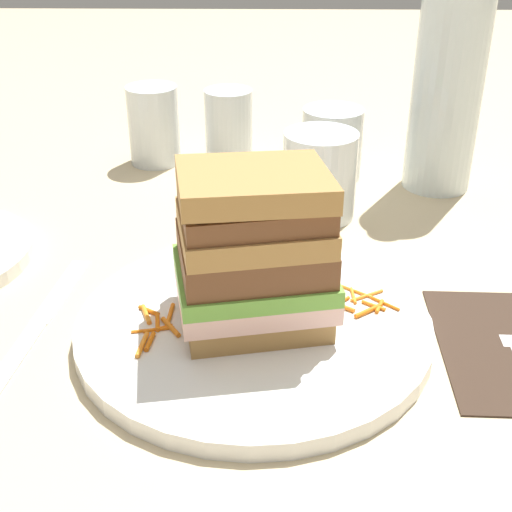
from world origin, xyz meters
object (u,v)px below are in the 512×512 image
at_px(main_plate, 255,326).
at_px(empty_tumbler_2, 229,125).
at_px(empty_tumbler_0, 332,144).
at_px(empty_tumbler_1, 154,125).
at_px(juice_glass, 319,181).
at_px(knife, 37,324).
at_px(water_bottle, 451,60).
at_px(sandwich, 254,251).

xyz_separation_m(main_plate, empty_tumbler_2, (-0.04, 0.39, 0.04)).
bearing_deg(empty_tumbler_0, main_plate, -104.44).
bearing_deg(empty_tumbler_1, empty_tumbler_0, -11.76).
relative_size(empty_tumbler_0, empty_tumbler_1, 0.87).
relative_size(main_plate, empty_tumbler_2, 3.18).
height_order(juice_glass, empty_tumbler_1, empty_tumbler_1).
bearing_deg(knife, empty_tumbler_0, 50.66).
xyz_separation_m(main_plate, empty_tumbler_1, (-0.13, 0.38, 0.04)).
xyz_separation_m(water_bottle, empty_tumbler_1, (-0.34, 0.07, -0.10)).
bearing_deg(juice_glass, water_bottle, 30.29).
xyz_separation_m(empty_tumbler_1, empty_tumbler_2, (0.09, 0.02, -0.00)).
relative_size(main_plate, juice_glass, 3.06).
height_order(sandwich, empty_tumbler_0, sandwich).
bearing_deg(knife, empty_tumbler_2, 70.22).
xyz_separation_m(empty_tumbler_0, empty_tumbler_1, (-0.22, 0.05, 0.01)).
relative_size(main_plate, empty_tumbler_0, 3.36).
relative_size(main_plate, water_bottle, 0.88).
bearing_deg(empty_tumbler_2, empty_tumbler_1, -170.53).
xyz_separation_m(main_plate, juice_glass, (0.06, 0.22, 0.03)).
xyz_separation_m(juice_glass, empty_tumbler_1, (-0.20, 0.15, 0.01)).
xyz_separation_m(main_plate, sandwich, (-0.00, 0.00, 0.07)).
bearing_deg(empty_tumbler_1, sandwich, -70.44).
xyz_separation_m(sandwich, knife, (-0.18, 0.01, -0.07)).
height_order(main_plate, empty_tumbler_1, empty_tumbler_1).
distance_m(empty_tumbler_0, empty_tumbler_1, 0.22).
bearing_deg(juice_glass, empty_tumbler_2, 121.79).
xyz_separation_m(knife, juice_glass, (0.24, 0.21, 0.04)).
distance_m(water_bottle, empty_tumbler_2, 0.28).
xyz_separation_m(knife, empty_tumbler_1, (0.05, 0.37, 0.05)).
xyz_separation_m(main_plate, empty_tumbler_0, (0.09, 0.33, 0.03)).
height_order(knife, empty_tumbler_1, empty_tumbler_1).
bearing_deg(knife, empty_tumbler_1, 83.02).
bearing_deg(knife, juice_glass, 41.43).
bearing_deg(sandwich, juice_glass, 73.86).
distance_m(main_plate, empty_tumbler_2, 0.39).
distance_m(juice_glass, empty_tumbler_0, 0.11).
bearing_deg(main_plate, sandwich, 162.15).
bearing_deg(empty_tumbler_2, empty_tumbler_0, -25.82).
height_order(main_plate, empty_tumbler_0, empty_tumbler_0).
relative_size(water_bottle, empty_tumbler_1, 3.32).
distance_m(sandwich, empty_tumbler_2, 0.39).
distance_m(empty_tumbler_0, empty_tumbler_2, 0.14).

